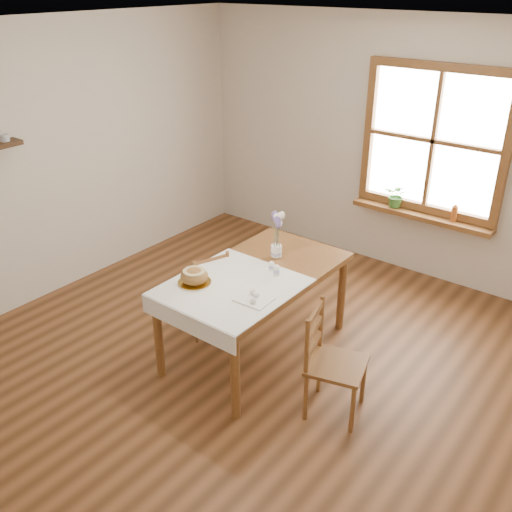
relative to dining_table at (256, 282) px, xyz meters
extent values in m
plane|color=brown|center=(0.00, -0.30, -0.66)|extent=(5.00, 5.00, 0.00)
cube|color=beige|center=(0.00, 2.20, 0.64)|extent=(4.50, 0.10, 2.60)
cube|color=beige|center=(-2.25, -0.30, 0.64)|extent=(0.10, 5.00, 2.60)
cube|color=white|center=(0.00, -0.30, 1.94)|extent=(4.50, 5.00, 0.10)
cube|color=brown|center=(0.50, 2.16, 1.48)|extent=(1.46, 0.08, 0.08)
cube|color=brown|center=(0.50, 2.16, 0.10)|extent=(1.46, 0.08, 0.08)
cube|color=brown|center=(-0.19, 2.16, 0.79)|extent=(0.08, 0.08, 1.30)
cube|color=brown|center=(1.19, 2.16, 0.79)|extent=(0.08, 0.08, 1.30)
cube|color=brown|center=(0.50, 2.16, 0.79)|extent=(0.04, 0.06, 1.30)
cube|color=brown|center=(0.50, 2.16, 0.79)|extent=(1.30, 0.06, 0.04)
cube|color=white|center=(0.50, 2.19, 0.79)|extent=(1.30, 0.01, 1.30)
cube|color=brown|center=(0.50, 2.10, 0.03)|extent=(1.46, 0.20, 0.05)
cylinder|color=#B2B7BC|center=(-2.16, -0.72, 0.99)|extent=(0.08, 0.08, 0.06)
cube|color=brown|center=(0.00, 0.00, 0.06)|extent=(0.90, 1.60, 0.05)
cylinder|color=brown|center=(-0.39, -0.74, -0.31)|extent=(0.07, 0.07, 0.70)
cylinder|color=brown|center=(0.39, -0.74, -0.31)|extent=(0.07, 0.07, 0.70)
cylinder|color=brown|center=(-0.39, 0.74, -0.31)|extent=(0.07, 0.07, 0.70)
cylinder|color=brown|center=(0.39, 0.74, -0.31)|extent=(0.07, 0.07, 0.70)
cube|color=white|center=(0.00, -0.30, 0.09)|extent=(0.91, 0.99, 0.01)
cylinder|color=white|center=(-0.26, -0.44, 0.10)|extent=(0.28, 0.28, 0.01)
ellipsoid|color=olive|center=(-0.26, -0.44, 0.17)|extent=(0.22, 0.22, 0.12)
cube|color=white|center=(0.26, -0.36, 0.10)|extent=(0.26, 0.23, 0.01)
cylinder|color=white|center=(0.09, 0.09, 0.14)|extent=(0.05, 0.05, 0.08)
cylinder|color=white|center=(0.17, 0.05, 0.14)|extent=(0.07, 0.07, 0.10)
cylinder|color=white|center=(-0.04, 0.33, 0.14)|extent=(0.12, 0.12, 0.10)
imported|color=#3C772F|center=(0.22, 2.10, 0.15)|extent=(0.24, 0.26, 0.20)
cylinder|color=#A5521E|center=(0.83, 2.10, 0.14)|extent=(0.08, 0.08, 0.17)
camera|label=1|loc=(2.48, -3.19, 2.25)|focal=40.00mm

